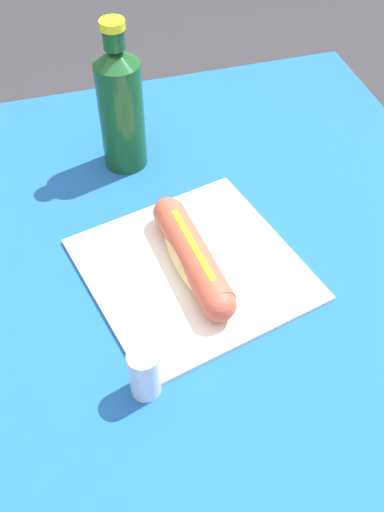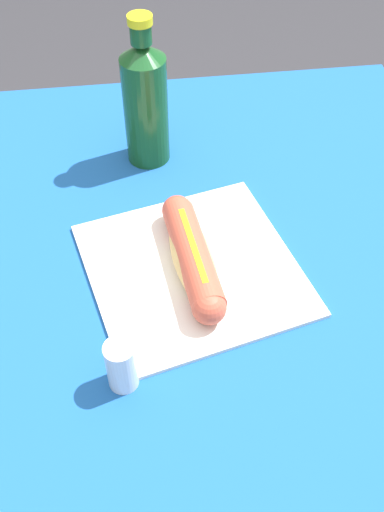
% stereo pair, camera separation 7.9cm
% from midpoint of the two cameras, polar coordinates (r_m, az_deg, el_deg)
% --- Properties ---
extents(ground_plane, '(6.00, 6.00, 0.00)m').
position_cam_midpoint_polar(ground_plane, '(1.49, 1.94, -22.84)').
color(ground_plane, '#2D2D33').
rests_on(ground_plane, ground).
extents(dining_table, '(1.06, 0.89, 0.78)m').
position_cam_midpoint_polar(dining_table, '(0.91, 2.96, -9.80)').
color(dining_table, brown).
rests_on(dining_table, ground).
extents(paper_wrapper, '(0.33, 0.33, 0.01)m').
position_cam_midpoint_polar(paper_wrapper, '(0.81, 2.79, -1.43)').
color(paper_wrapper, silver).
rests_on(paper_wrapper, dining_table).
extents(hot_dog, '(0.22, 0.07, 0.05)m').
position_cam_midpoint_polar(hot_dog, '(0.79, 2.86, -0.20)').
color(hot_dog, '#DBB26B').
rests_on(hot_dog, paper_wrapper).
extents(soda_bottle, '(0.07, 0.07, 0.24)m').
position_cam_midpoint_polar(soda_bottle, '(0.93, -2.03, 14.57)').
color(soda_bottle, '#14471E').
rests_on(soda_bottle, dining_table).
extents(salt_shaker, '(0.04, 0.04, 0.07)m').
position_cam_midpoint_polar(salt_shaker, '(0.68, -3.50, -10.70)').
color(salt_shaker, silver).
rests_on(salt_shaker, dining_table).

